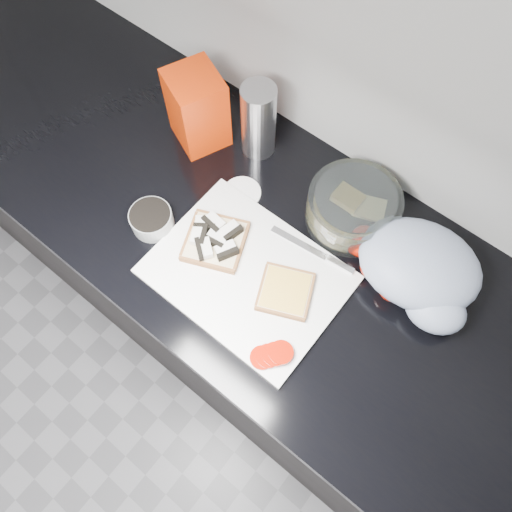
{
  "coord_description": "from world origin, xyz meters",
  "views": [
    {
      "loc": [
        0.23,
        0.79,
        1.89
      ],
      "look_at": [
        -0.04,
        1.13,
        0.95
      ],
      "focal_mm": 35.0,
      "sensor_mm": 36.0,
      "label": 1
    }
  ],
  "objects_px": {
    "bread_bag": "(197,109)",
    "steel_canister": "(258,121)",
    "cutting_board": "(247,275)",
    "glass_bowl": "(353,208)"
  },
  "relations": [
    {
      "from": "bread_bag",
      "to": "cutting_board",
      "type": "bearing_deg",
      "value": -11.14
    },
    {
      "from": "bread_bag",
      "to": "steel_canister",
      "type": "height_order",
      "value": "steel_canister"
    },
    {
      "from": "cutting_board",
      "to": "steel_canister",
      "type": "relative_size",
      "value": 2.08
    },
    {
      "from": "cutting_board",
      "to": "steel_canister",
      "type": "bearing_deg",
      "value": 124.63
    },
    {
      "from": "cutting_board",
      "to": "glass_bowl",
      "type": "height_order",
      "value": "glass_bowl"
    },
    {
      "from": "bread_bag",
      "to": "steel_canister",
      "type": "relative_size",
      "value": 0.99
    },
    {
      "from": "cutting_board",
      "to": "bread_bag",
      "type": "xyz_separation_m",
      "value": [
        -0.33,
        0.22,
        0.09
      ]
    },
    {
      "from": "cutting_board",
      "to": "steel_canister",
      "type": "distance_m",
      "value": 0.35
    },
    {
      "from": "cutting_board",
      "to": "steel_canister",
      "type": "xyz_separation_m",
      "value": [
        -0.19,
        0.28,
        0.09
      ]
    },
    {
      "from": "steel_canister",
      "to": "cutting_board",
      "type": "bearing_deg",
      "value": -55.37
    }
  ]
}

